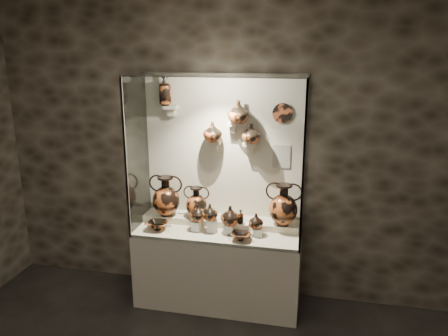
# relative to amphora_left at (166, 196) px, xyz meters

# --- Properties ---
(wall_back) EXTENTS (5.00, 0.02, 3.20)m
(wall_back) POSITION_rel_amphora_left_xyz_m (0.59, 0.21, 0.48)
(wall_back) COLOR #2C241B
(wall_back) RESTS_ON ground
(plinth) EXTENTS (1.70, 0.60, 0.80)m
(plinth) POSITION_rel_amphora_left_xyz_m (0.59, -0.11, -0.72)
(plinth) COLOR beige
(plinth) RESTS_ON floor
(front_tier) EXTENTS (1.68, 0.58, 0.03)m
(front_tier) POSITION_rel_amphora_left_xyz_m (0.59, -0.11, -0.30)
(front_tier) COLOR beige
(front_tier) RESTS_ON plinth
(rear_tier) EXTENTS (1.70, 0.25, 0.10)m
(rear_tier) POSITION_rel_amphora_left_xyz_m (0.59, 0.06, -0.27)
(rear_tier) COLOR beige
(rear_tier) RESTS_ON plinth
(back_panel) EXTENTS (1.70, 0.03, 1.60)m
(back_panel) POSITION_rel_amphora_left_xyz_m (0.59, 0.20, 0.48)
(back_panel) COLOR beige
(back_panel) RESTS_ON plinth
(glass_front) EXTENTS (1.70, 0.01, 1.60)m
(glass_front) POSITION_rel_amphora_left_xyz_m (0.59, -0.41, 0.48)
(glass_front) COLOR white
(glass_front) RESTS_ON plinth
(glass_left) EXTENTS (0.01, 0.60, 1.60)m
(glass_left) POSITION_rel_amphora_left_xyz_m (-0.25, -0.11, 0.48)
(glass_left) COLOR white
(glass_left) RESTS_ON plinth
(glass_right) EXTENTS (0.01, 0.60, 1.60)m
(glass_right) POSITION_rel_amphora_left_xyz_m (1.44, -0.11, 0.48)
(glass_right) COLOR white
(glass_right) RESTS_ON plinth
(glass_top) EXTENTS (1.70, 0.60, 0.01)m
(glass_top) POSITION_rel_amphora_left_xyz_m (0.59, -0.11, 1.28)
(glass_top) COLOR white
(glass_top) RESTS_ON back_panel
(frame_post_left) EXTENTS (0.02, 0.02, 1.60)m
(frame_post_left) POSITION_rel_amphora_left_xyz_m (-0.25, -0.40, 0.48)
(frame_post_left) COLOR gray
(frame_post_left) RESTS_ON plinth
(frame_post_right) EXTENTS (0.02, 0.02, 1.60)m
(frame_post_right) POSITION_rel_amphora_left_xyz_m (1.43, -0.40, 0.48)
(frame_post_right) COLOR gray
(frame_post_right) RESTS_ON plinth
(pedestal_a) EXTENTS (0.09, 0.09, 0.10)m
(pedestal_a) POSITION_rel_amphora_left_xyz_m (0.37, -0.16, -0.24)
(pedestal_a) COLOR silver
(pedestal_a) RESTS_ON front_tier
(pedestal_b) EXTENTS (0.09, 0.09, 0.13)m
(pedestal_b) POSITION_rel_amphora_left_xyz_m (0.54, -0.16, -0.22)
(pedestal_b) COLOR silver
(pedestal_b) RESTS_ON front_tier
(pedestal_c) EXTENTS (0.09, 0.09, 0.09)m
(pedestal_c) POSITION_rel_amphora_left_xyz_m (0.71, -0.16, -0.24)
(pedestal_c) COLOR silver
(pedestal_c) RESTS_ON front_tier
(pedestal_d) EXTENTS (0.09, 0.09, 0.12)m
(pedestal_d) POSITION_rel_amphora_left_xyz_m (0.87, -0.16, -0.23)
(pedestal_d) COLOR silver
(pedestal_d) RESTS_ON front_tier
(pedestal_e) EXTENTS (0.09, 0.09, 0.08)m
(pedestal_e) POSITION_rel_amphora_left_xyz_m (1.01, -0.16, -0.25)
(pedestal_e) COLOR silver
(pedestal_e) RESTS_ON front_tier
(bracket_ul) EXTENTS (0.14, 0.12, 0.04)m
(bracket_ul) POSITION_rel_amphora_left_xyz_m (0.04, 0.13, 0.93)
(bracket_ul) COLOR beige
(bracket_ul) RESTS_ON back_panel
(bracket_ca) EXTENTS (0.14, 0.12, 0.04)m
(bracket_ca) POSITION_rel_amphora_left_xyz_m (0.49, 0.13, 0.58)
(bracket_ca) COLOR beige
(bracket_ca) RESTS_ON back_panel
(bracket_cb) EXTENTS (0.10, 0.12, 0.04)m
(bracket_cb) POSITION_rel_amphora_left_xyz_m (0.69, 0.13, 0.78)
(bracket_cb) COLOR beige
(bracket_cb) RESTS_ON back_panel
(bracket_cc) EXTENTS (0.14, 0.12, 0.04)m
(bracket_cc) POSITION_rel_amphora_left_xyz_m (0.87, 0.13, 0.58)
(bracket_cc) COLOR beige
(bracket_cc) RESTS_ON back_panel
(amphora_left) EXTENTS (0.42, 0.42, 0.44)m
(amphora_left) POSITION_rel_amphora_left_xyz_m (0.00, 0.00, 0.00)
(amphora_left) COLOR #A74D20
(amphora_left) RESTS_ON rear_tier
(amphora_mid) EXTENTS (0.32, 0.32, 0.34)m
(amphora_mid) POSITION_rel_amphora_left_xyz_m (0.33, 0.02, -0.05)
(amphora_mid) COLOR #AA4A1E
(amphora_mid) RESTS_ON rear_tier
(amphora_right) EXTENTS (0.45, 0.45, 0.44)m
(amphora_right) POSITION_rel_amphora_left_xyz_m (1.24, 0.00, -0.00)
(amphora_right) COLOR #A74D20
(amphora_right) RESTS_ON rear_tier
(jug_a) EXTENTS (0.20, 0.20, 0.18)m
(jug_a) POSITION_rel_amphora_left_xyz_m (0.39, -0.15, -0.10)
(jug_a) COLOR #A74D20
(jug_a) RESTS_ON pedestal_a
(jug_b) EXTENTS (0.19, 0.19, 0.17)m
(jug_b) POSITION_rel_amphora_left_xyz_m (0.52, -0.17, -0.08)
(jug_b) COLOR #AA4A1E
(jug_b) RESTS_ON pedestal_b
(jug_c) EXTENTS (0.23, 0.23, 0.20)m
(jug_c) POSITION_rel_amphora_left_xyz_m (0.73, -0.16, -0.10)
(jug_c) COLOR #A74D20
(jug_c) RESTS_ON pedestal_c
(jug_e) EXTENTS (0.17, 0.17, 0.15)m
(jug_e) POSITION_rel_amphora_left_xyz_m (0.99, -0.16, -0.13)
(jug_e) COLOR #A74D20
(jug_e) RESTS_ON pedestal_e
(lekythos_small) EXTENTS (0.09, 0.09, 0.16)m
(lekythos_small) POSITION_rel_amphora_left_xyz_m (0.84, -0.18, -0.09)
(lekythos_small) COLOR #AA4A1E
(lekythos_small) RESTS_ON pedestal_d
(kylix_left) EXTENTS (0.30, 0.26, 0.11)m
(kylix_left) POSITION_rel_amphora_left_xyz_m (-0.02, -0.24, -0.23)
(kylix_left) COLOR #AA4A1E
(kylix_left) RESTS_ON front_tier
(kylix_right) EXTENTS (0.26, 0.22, 0.10)m
(kylix_right) POSITION_rel_amphora_left_xyz_m (0.87, -0.30, -0.24)
(kylix_right) COLOR #A74D20
(kylix_right) RESTS_ON front_tier
(lekythos_tall) EXTENTS (0.15, 0.15, 0.33)m
(lekythos_tall) POSITION_rel_amphora_left_xyz_m (-0.01, 0.11, 1.12)
(lekythos_tall) COLOR #A74D20
(lekythos_tall) RESTS_ON bracket_ul
(ovoid_vase_a) EXTENTS (0.25, 0.25, 0.20)m
(ovoid_vase_a) POSITION_rel_amphora_left_xyz_m (0.50, 0.08, 0.70)
(ovoid_vase_a) COLOR #AA4A1E
(ovoid_vase_a) RESTS_ON bracket_ca
(ovoid_vase_b) EXTENTS (0.25, 0.25, 0.23)m
(ovoid_vase_b) POSITION_rel_amphora_left_xyz_m (0.76, 0.07, 0.91)
(ovoid_vase_b) COLOR #AA4A1E
(ovoid_vase_b) RESTS_ON bracket_cb
(ovoid_vase_c) EXTENTS (0.21, 0.21, 0.20)m
(ovoid_vase_c) POSITION_rel_amphora_left_xyz_m (0.89, 0.08, 0.70)
(ovoid_vase_c) COLOR #AA4A1E
(ovoid_vase_c) RESTS_ON bracket_cc
(wall_plate) EXTENTS (0.20, 0.02, 0.20)m
(wall_plate) POSITION_rel_amphora_left_xyz_m (1.19, 0.17, 0.90)
(wall_plate) COLOR #A1421F
(wall_plate) RESTS_ON back_panel
(info_placard) EXTENTS (0.18, 0.01, 0.24)m
(info_placard) POSITION_rel_amphora_left_xyz_m (1.19, 0.18, 0.45)
(info_placard) COLOR beige
(info_placard) RESTS_ON back_panel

